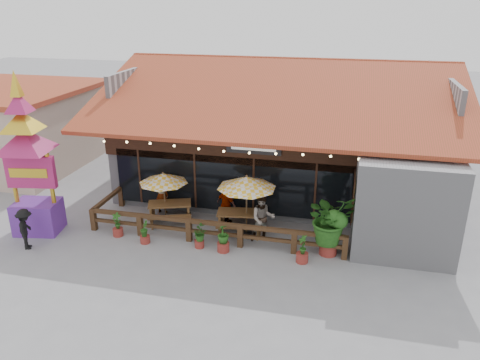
% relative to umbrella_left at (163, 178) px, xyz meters
% --- Properties ---
extents(ground, '(100.00, 100.00, 0.00)m').
position_rel_umbrella_left_xyz_m(ground, '(4.06, -1.00, -1.86)').
color(ground, gray).
rests_on(ground, ground).
extents(restaurant_building, '(15.50, 14.73, 6.09)m').
position_rel_umbrella_left_xyz_m(restaurant_building, '(4.32, 5.61, 0.35)').
color(restaurant_building, '#A3A3A8').
rests_on(restaurant_building, ground).
extents(patio_railing, '(10.00, 2.60, 0.92)m').
position_rel_umbrella_left_xyz_m(patio_railing, '(1.80, -1.27, -1.24)').
color(patio_railing, '#4C301B').
rests_on(patio_railing, ground).
extents(neighbor_building, '(8.40, 8.40, 4.22)m').
position_rel_umbrella_left_xyz_m(neighbor_building, '(-10.94, 5.00, 0.28)').
color(neighbor_building, '#BFA490').
rests_on(neighbor_building, ground).
extents(umbrella_left, '(2.31, 2.31, 2.13)m').
position_rel_umbrella_left_xyz_m(umbrella_left, '(0.00, 0.00, 0.00)').
color(umbrella_left, brown).
rests_on(umbrella_left, ground).
extents(umbrella_right, '(3.01, 3.01, 2.45)m').
position_rel_umbrella_left_xyz_m(umbrella_right, '(3.54, -0.36, 0.27)').
color(umbrella_right, brown).
rests_on(umbrella_right, ground).
extents(picnic_table_left, '(2.14, 1.99, 0.84)m').
position_rel_umbrella_left_xyz_m(picnic_table_left, '(0.24, -0.09, -1.30)').
color(picnic_table_left, brown).
rests_on(picnic_table_left, ground).
extents(picnic_table_right, '(1.99, 1.79, 0.85)m').
position_rel_umbrella_left_xyz_m(picnic_table_right, '(3.26, -0.30, -1.28)').
color(picnic_table_right, brown).
rests_on(picnic_table_right, ground).
extents(thai_sign_tower, '(2.91, 2.91, 6.80)m').
position_rel_umbrella_left_xyz_m(thai_sign_tower, '(-4.50, -2.09, 1.73)').
color(thai_sign_tower, '#632999').
rests_on(thai_sign_tower, ground).
extents(tropical_plant, '(2.25, 2.18, 2.38)m').
position_rel_umbrella_left_xyz_m(tropical_plant, '(6.77, -1.28, -0.50)').
color(tropical_plant, maroon).
rests_on(tropical_plant, ground).
extents(diner_a, '(0.60, 0.39, 1.62)m').
position_rel_umbrella_left_xyz_m(diner_a, '(-0.42, 0.67, -1.05)').
color(diner_a, '#391E12').
rests_on(diner_a, ground).
extents(diner_b, '(1.09, 0.96, 1.89)m').
position_rel_umbrella_left_xyz_m(diner_b, '(4.28, -0.86, -0.91)').
color(diner_b, '#391E12').
rests_on(diner_b, ground).
extents(diner_c, '(1.04, 0.78, 1.64)m').
position_rel_umbrella_left_xyz_m(diner_c, '(2.55, 0.33, -1.04)').
color(diner_c, '#391E12').
rests_on(diner_c, ground).
extents(pedestrian, '(0.98, 1.17, 1.57)m').
position_rel_umbrella_left_xyz_m(pedestrian, '(-4.07, -3.40, -1.08)').
color(pedestrian, black).
rests_on(pedestrian, ground).
extents(planter_a, '(0.40, 0.40, 0.97)m').
position_rel_umbrella_left_xyz_m(planter_a, '(-1.28, -1.75, -1.45)').
color(planter_a, maroon).
rests_on(planter_a, ground).
extents(planter_b, '(0.37, 0.37, 0.91)m').
position_rel_umbrella_left_xyz_m(planter_b, '(-0.02, -2.04, -1.45)').
color(planter_b, maroon).
rests_on(planter_b, ground).
extents(planter_c, '(0.70, 0.70, 0.88)m').
position_rel_umbrella_left_xyz_m(planter_c, '(2.09, -1.89, -1.37)').
color(planter_c, maroon).
rests_on(planter_c, ground).
extents(planter_d, '(0.57, 0.57, 1.09)m').
position_rel_umbrella_left_xyz_m(planter_d, '(3.03, -1.97, -1.33)').
color(planter_d, maroon).
rests_on(planter_d, ground).
extents(planter_e, '(0.43, 0.44, 1.05)m').
position_rel_umbrella_left_xyz_m(planter_e, '(5.92, -2.05, -1.42)').
color(planter_e, maroon).
rests_on(planter_e, ground).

